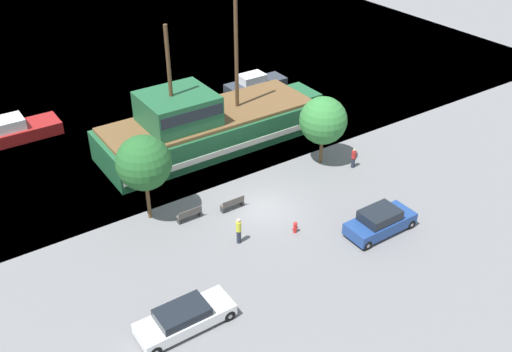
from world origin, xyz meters
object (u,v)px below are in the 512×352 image
moored_boat_outer (255,83)px  parked_car_curb_front (380,221)px  parked_car_curb_mid (185,318)px  bench_promenade_east (190,214)px  fire_hydrant (295,227)px  pedestrian_walking_far (354,158)px  pirate_ship (206,125)px  moored_boat_dockside (12,131)px  pedestrian_walking_near (239,230)px  bench_promenade_west (233,204)px

moored_boat_outer → parked_car_curb_front: 22.90m
parked_car_curb_mid → bench_promenade_east: parked_car_curb_mid is taller
fire_hydrant → pedestrian_walking_far: bearing=24.9°
pirate_ship → bench_promenade_east: 9.78m
fire_hydrant → moored_boat_dockside: bearing=117.0°
parked_car_curb_mid → fire_hydrant: parked_car_curb_mid is taller
pirate_ship → pedestrian_walking_near: 12.28m
pedestrian_walking_far → bench_promenade_west: bearing=177.6°
parked_car_curb_front → parked_car_curb_mid: parked_car_curb_front is taller
fire_hydrant → pedestrian_walking_far: size_ratio=0.50×
moored_boat_outer → parked_car_curb_mid: 29.51m
fire_hydrant → pirate_ship: bearing=85.4°
pedestrian_walking_far → bench_promenade_east: bearing=175.8°
bench_promenade_west → pedestrian_walking_far: pedestrian_walking_far is taller
moored_boat_outer → bench_promenade_east: size_ratio=3.62×
pedestrian_walking_near → pedestrian_walking_far: 11.77m
bench_promenade_west → pedestrian_walking_near: bearing=-115.9°
moored_boat_outer → parked_car_curb_front: (-5.78, -22.16, 0.20)m
moored_boat_dockside → fire_hydrant: 24.49m
parked_car_curb_front → bench_promenade_east: parked_car_curb_front is taller
pirate_ship → pedestrian_walking_near: (-4.36, -11.45, -0.82)m
moored_boat_dockside → pedestrian_walking_near: bearing=-69.5°
parked_car_curb_front → parked_car_curb_mid: 13.43m
pirate_ship → pedestrian_walking_far: 11.32m
parked_car_curb_mid → fire_hydrant: (9.14, 3.05, -0.24)m
moored_boat_outer → pedestrian_walking_far: same height
moored_boat_dockside → fire_hydrant: size_ratio=9.11×
pirate_ship → bench_promenade_west: size_ratio=11.40×
pedestrian_walking_near → parked_car_curb_mid: bearing=-144.4°
moored_boat_dockside → moored_boat_outer: moored_boat_dockside is taller
bench_promenade_east → pedestrian_walking_far: bearing=-4.2°
bench_promenade_west → pedestrian_walking_far: (9.96, -0.42, 0.33)m
parked_car_curb_front → moored_boat_outer: bearing=75.4°
moored_boat_dockside → fire_hydrant: (11.11, -21.83, -0.28)m
moored_boat_dockside → moored_boat_outer: bearing=-6.7°
moored_boat_dockside → parked_car_curb_front: 29.05m
moored_boat_outer → pedestrian_walking_near: (-13.42, -18.26, 0.32)m
parked_car_curb_mid → parked_car_curb_front: bearing=1.0°
moored_boat_outer → pedestrian_walking_near: size_ratio=3.36×
parked_car_curb_mid → pedestrian_walking_near: bearing=35.6°
parked_car_curb_mid → pedestrian_walking_far: size_ratio=3.23×
pirate_ship → parked_car_curb_mid: 18.63m
pirate_ship → bench_promenade_west: 8.92m
parked_car_curb_mid → pedestrian_walking_near: pedestrian_walking_near is taller
bench_promenade_east → moored_boat_outer: bearing=44.8°
moored_boat_outer → moored_boat_dockside: bearing=173.3°
parked_car_curb_front → bench_promenade_east: (-8.99, 7.51, -0.33)m
parked_car_curb_front → pedestrian_walking_near: 8.58m
moored_boat_outer → parked_car_curb_mid: size_ratio=1.19×
pirate_ship → pedestrian_walking_far: bearing=-51.0°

